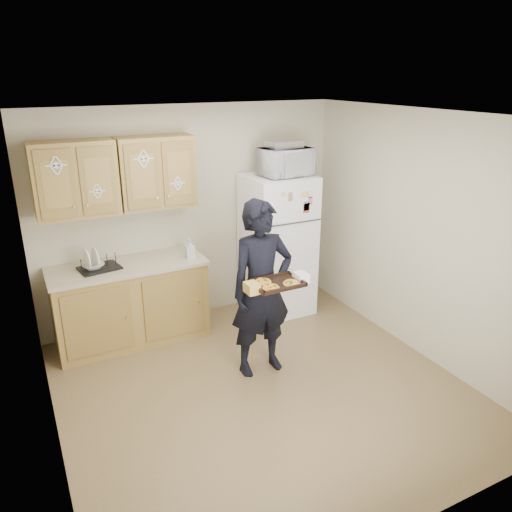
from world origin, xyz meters
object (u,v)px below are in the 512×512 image
object	(u,v)px
baking_tray	(277,284)
microwave	(285,162)
refrigerator	(277,245)
person	(262,289)
dish_rack	(99,262)

from	to	relation	value
baking_tray	microwave	xyz separation A→B (m)	(0.85, 1.36, 0.81)
refrigerator	person	bearing A→B (deg)	-125.46
refrigerator	dish_rack	size ratio (longest dim) A/B	4.28
person	dish_rack	bearing A→B (deg)	137.60
baking_tray	refrigerator	bearing A→B (deg)	60.17
microwave	dish_rack	world-z (taller)	microwave
dish_rack	person	bearing A→B (deg)	-41.95
refrigerator	baking_tray	size ratio (longest dim) A/B	3.84
baking_tray	dish_rack	distance (m)	1.95
baking_tray	microwave	distance (m)	1.80
refrigerator	dish_rack	distance (m)	2.09
microwave	dish_rack	distance (m)	2.32
microwave	person	bearing A→B (deg)	-133.73
baking_tray	dish_rack	size ratio (longest dim) A/B	1.11
person	refrigerator	bearing A→B (deg)	54.08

